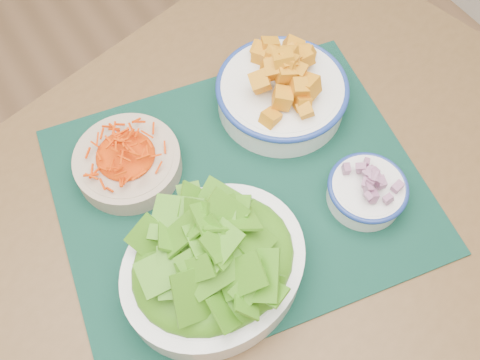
# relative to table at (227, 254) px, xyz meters

# --- Properties ---
(ground) EXTENTS (4.00, 4.00, 0.00)m
(ground) POSITION_rel_table_xyz_m (-0.29, 0.33, -0.66)
(ground) COLOR #AC7C53
(ground) RESTS_ON ground
(table) EXTENTS (1.47, 1.14, 0.75)m
(table) POSITION_rel_table_xyz_m (0.00, 0.00, 0.00)
(table) COLOR brown
(table) RESTS_ON ground
(placemat) EXTENTS (0.66, 0.58, 0.00)m
(placemat) POSITION_rel_table_xyz_m (0.06, 0.05, 0.09)
(placemat) COLOR black
(placemat) RESTS_ON table
(carrot_bowl) EXTENTS (0.20, 0.20, 0.06)m
(carrot_bowl) POSITION_rel_table_xyz_m (-0.07, 0.19, 0.12)
(carrot_bowl) COLOR #C2AB90
(carrot_bowl) RESTS_ON placemat
(squash_bowl) EXTENTS (0.24, 0.24, 0.11)m
(squash_bowl) POSITION_rel_table_xyz_m (0.21, 0.16, 0.15)
(squash_bowl) COLOR white
(squash_bowl) RESTS_ON placemat
(lettuce_bowl) EXTENTS (0.30, 0.26, 0.13)m
(lettuce_bowl) POSITION_rel_table_xyz_m (-0.05, -0.05, 0.16)
(lettuce_bowl) COLOR white
(lettuce_bowl) RESTS_ON placemat
(onion_bowl) EXTENTS (0.13, 0.13, 0.06)m
(onion_bowl) POSITION_rel_table_xyz_m (0.22, -0.07, 0.12)
(onion_bowl) COLOR white
(onion_bowl) RESTS_ON placemat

